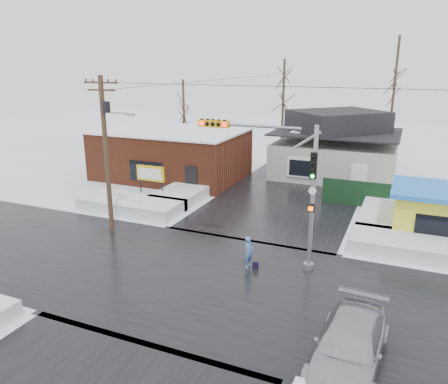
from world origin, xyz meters
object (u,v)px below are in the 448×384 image
at_px(traffic_signal, 280,176).
at_px(marquee_sign, 150,175).
at_px(car, 350,346).
at_px(pedestrian, 249,253).
at_px(kiosk, 432,212).
at_px(utility_pole, 107,146).

bearing_deg(traffic_signal, marquee_sign, 150.28).
distance_m(marquee_sign, car, 20.48).
height_order(marquee_sign, car, marquee_sign).
bearing_deg(pedestrian, kiosk, -34.03).
bearing_deg(utility_pole, pedestrian, -9.17).
bearing_deg(marquee_sign, traffic_signal, -29.72).
distance_m(marquee_sign, pedestrian, 12.74).
xyz_separation_m(traffic_signal, utility_pole, (-10.36, 0.53, 0.57)).
bearing_deg(utility_pole, marquee_sign, 100.13).
distance_m(traffic_signal, kiosk, 10.43).
xyz_separation_m(traffic_signal, car, (4.35, -6.48, -3.78)).
relative_size(utility_pole, pedestrian, 5.68).
xyz_separation_m(marquee_sign, car, (15.78, -13.00, -1.16)).
height_order(marquee_sign, kiosk, kiosk).
bearing_deg(kiosk, marquee_sign, -178.45).
height_order(traffic_signal, car, traffic_signal).
bearing_deg(marquee_sign, utility_pole, -79.87).
bearing_deg(pedestrian, utility_pole, 92.75).
relative_size(marquee_sign, pedestrian, 1.61).
relative_size(utility_pole, car, 1.71).
bearing_deg(kiosk, pedestrian, -135.95).
distance_m(kiosk, pedestrian, 11.49).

